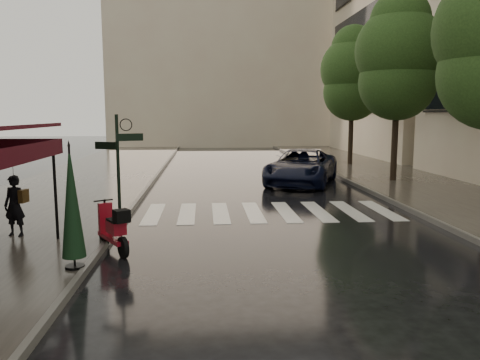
{
  "coord_description": "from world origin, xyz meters",
  "views": [
    {
      "loc": [
        0.9,
        -8.55,
        3.1
      ],
      "look_at": [
        1.83,
        3.5,
        1.4
      ],
      "focal_mm": 35.0,
      "sensor_mm": 36.0,
      "label": 1
    }
  ],
  "objects": [
    {
      "name": "crosswalk",
      "position": [
        2.98,
        6.0,
        0.01
      ],
      "size": [
        7.85,
        3.2,
        0.01
      ],
      "color": "silver",
      "rests_on": "ground"
    },
    {
      "name": "haussmann_far",
      "position": [
        16.5,
        26.0,
        9.25
      ],
      "size": [
        8.0,
        16.0,
        18.5
      ],
      "primitive_type": "cube",
      "color": "#BFAA92",
      "rests_on": "ground"
    },
    {
      "name": "backdrop_building",
      "position": [
        3.0,
        38.0,
        10.0
      ],
      "size": [
        22.0,
        6.0,
        20.0
      ],
      "primitive_type": "cube",
      "color": "#BFAA92",
      "rests_on": "ground"
    },
    {
      "name": "pedestrian_with_umbrella",
      "position": [
        -3.76,
        3.14,
        1.7
      ],
      "size": [
        1.08,
        1.09,
        2.37
      ],
      "rotation": [
        0.0,
        0.0,
        -0.23
      ],
      "color": "black",
      "rests_on": "sidewalk_near"
    },
    {
      "name": "tree_mid",
      "position": [
        9.5,
        12.0,
        5.59
      ],
      "size": [
        3.8,
        3.8,
        8.34
      ],
      "color": "black",
      "rests_on": "sidewalk_far"
    },
    {
      "name": "curb_near",
      "position": [
        -1.45,
        12.0,
        0.07
      ],
      "size": [
        0.12,
        60.0,
        0.16
      ],
      "primitive_type": "cube",
      "color": "#595651",
      "rests_on": "ground"
    },
    {
      "name": "sidewalk_near",
      "position": [
        -4.5,
        12.0,
        0.06
      ],
      "size": [
        6.0,
        60.0,
        0.12
      ],
      "primitive_type": "cube",
      "color": "#38332D",
      "rests_on": "ground"
    },
    {
      "name": "tree_far",
      "position": [
        9.7,
        19.0,
        5.46
      ],
      "size": [
        3.8,
        3.8,
        8.16
      ],
      "color": "black",
      "rests_on": "sidewalk_far"
    },
    {
      "name": "ground",
      "position": [
        0.0,
        0.0,
        0.0
      ],
      "size": [
        120.0,
        120.0,
        0.0
      ],
      "primitive_type": "plane",
      "color": "black",
      "rests_on": "ground"
    },
    {
      "name": "parasol_back",
      "position": [
        -1.65,
        0.5,
        1.43
      ],
      "size": [
        0.46,
        0.46,
        2.44
      ],
      "color": "black",
      "rests_on": "sidewalk_near"
    },
    {
      "name": "curb_far",
      "position": [
        7.45,
        12.0,
        0.07
      ],
      "size": [
        0.12,
        60.0,
        0.16
      ],
      "primitive_type": "cube",
      "color": "#595651",
      "rests_on": "ground"
    },
    {
      "name": "sidewalk_far",
      "position": [
        10.25,
        12.0,
        0.06
      ],
      "size": [
        5.5,
        60.0,
        0.12
      ],
      "primitive_type": "cube",
      "color": "#38332D",
      "rests_on": "ground"
    },
    {
      "name": "scooter",
      "position": [
        -1.16,
        1.93,
        0.52
      ],
      "size": [
        1.0,
        1.51,
        1.11
      ],
      "rotation": [
        0.0,
        0.0,
        0.54
      ],
      "color": "black",
      "rests_on": "ground"
    },
    {
      "name": "signpost",
      "position": [
        -1.19,
        3.0,
        1.83
      ],
      "size": [
        1.17,
        0.29,
        3.1
      ],
      "color": "black",
      "rests_on": "ground"
    },
    {
      "name": "parked_car",
      "position": [
        5.23,
        11.9,
        0.77
      ],
      "size": [
        4.52,
        6.13,
        1.55
      ],
      "primitive_type": "imported",
      "rotation": [
        0.0,
        0.0,
        -0.4
      ],
      "color": "black",
      "rests_on": "ground"
    }
  ]
}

